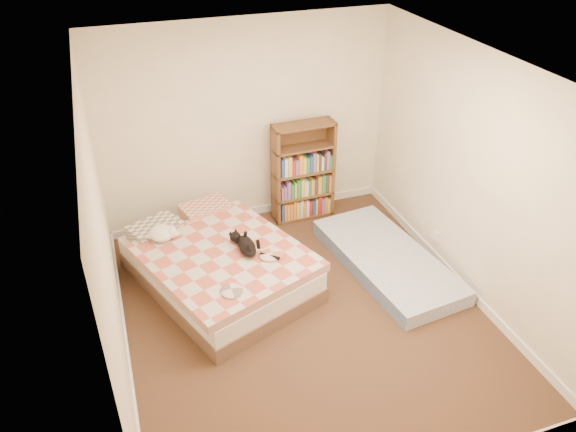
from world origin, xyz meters
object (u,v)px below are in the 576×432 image
object	(u,v)px
black_cat	(246,244)
white_dog	(162,233)
bed	(218,263)
bookshelf	(302,181)
floor_mattress	(387,260)

from	to	relation	value
black_cat	white_dog	bearing A→B (deg)	127.39
bed	black_cat	distance (m)	0.44
bed	black_cat	xyz separation A→B (m)	(0.28, -0.17, 0.30)
bookshelf	bed	bearing A→B (deg)	-144.92
bed	black_cat	size ratio (longest dim) A/B	3.65
white_dog	bed	bearing A→B (deg)	-52.75
floor_mattress	black_cat	world-z (taller)	black_cat
bed	white_dog	bearing A→B (deg)	128.31
bookshelf	black_cat	bearing A→B (deg)	-133.63
bed	bookshelf	bearing A→B (deg)	16.14
bed	white_dog	world-z (taller)	white_dog
floor_mattress	black_cat	distance (m)	1.64
bookshelf	white_dog	distance (m)	1.97
bed	floor_mattress	size ratio (longest dim) A/B	1.21
floor_mattress	black_cat	xyz separation A→B (m)	(-1.57, 0.18, 0.45)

